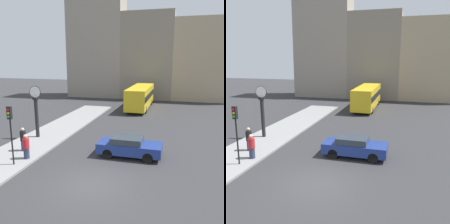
% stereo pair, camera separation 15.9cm
% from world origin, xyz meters
% --- Properties ---
extents(ground_plane, '(120.00, 120.00, 0.00)m').
position_xyz_m(ground_plane, '(0.00, 0.00, 0.00)').
color(ground_plane, '#2D2D30').
extents(sidewalk_corner, '(3.78, 22.23, 0.14)m').
position_xyz_m(sidewalk_corner, '(-6.34, 9.11, 0.07)').
color(sidewalk_corner, gray).
rests_on(sidewalk_corner, ground_plane).
extents(building_row, '(28.68, 5.00, 17.79)m').
position_xyz_m(building_row, '(-1.19, 30.22, 7.41)').
color(building_row, gray).
rests_on(building_row, ground_plane).
extents(sedan_car, '(4.25, 1.77, 1.37)m').
position_xyz_m(sedan_car, '(1.18, 4.29, 0.71)').
color(sedan_car, navy).
rests_on(sedan_car, ground_plane).
extents(bus_distant, '(2.45, 9.44, 2.87)m').
position_xyz_m(bus_distant, '(-0.71, 20.92, 1.64)').
color(bus_distant, gold).
rests_on(bus_distant, ground_plane).
extents(traffic_light_near, '(0.26, 0.24, 3.60)m').
position_xyz_m(traffic_light_near, '(-5.31, 0.85, 2.72)').
color(traffic_light_near, black).
rests_on(traffic_light_near, sidewalk_corner).
extents(street_clock, '(0.97, 0.38, 4.20)m').
position_xyz_m(street_clock, '(-6.88, 6.12, 2.28)').
color(street_clock, black).
rests_on(street_clock, sidewalk_corner).
extents(pedestrian_red_top, '(0.43, 0.43, 1.61)m').
position_xyz_m(pedestrian_red_top, '(-5.08, 1.87, 0.92)').
color(pedestrian_red_top, '#2D334C').
rests_on(pedestrian_red_top, sidewalk_corner).
extents(pedestrian_black_jacket, '(0.41, 0.41, 1.66)m').
position_xyz_m(pedestrian_black_jacket, '(-6.11, 3.07, 0.95)').
color(pedestrian_black_jacket, '#2D334C').
rests_on(pedestrian_black_jacket, sidewalk_corner).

